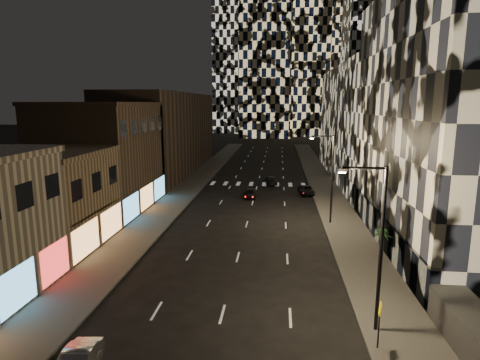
% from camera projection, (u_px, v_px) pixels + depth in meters
% --- Properties ---
extents(sidewalk_left, '(4.00, 120.00, 0.15)m').
position_uv_depth(sidewalk_left, '(194.00, 182.00, 62.77)').
color(sidewalk_left, '#47443F').
rests_on(sidewalk_left, ground).
extents(sidewalk_right, '(4.00, 120.00, 0.15)m').
position_uv_depth(sidewalk_right, '(323.00, 185.00, 60.87)').
color(sidewalk_right, '#47443F').
rests_on(sidewalk_right, ground).
extents(curb_left, '(0.20, 120.00, 0.15)m').
position_uv_depth(curb_left, '(207.00, 183.00, 62.57)').
color(curb_left, '#4C4C47').
rests_on(curb_left, ground).
extents(curb_right, '(0.20, 120.00, 0.15)m').
position_uv_depth(curb_right, '(309.00, 185.00, 61.07)').
color(curb_right, '#4C4C47').
rests_on(curb_right, ground).
extents(retail_tan, '(10.00, 10.00, 8.00)m').
position_uv_depth(retail_tan, '(42.00, 201.00, 34.35)').
color(retail_tan, '#766146').
rests_on(retail_tan, ground).
extents(retail_brown, '(10.00, 15.00, 12.00)m').
position_uv_depth(retail_brown, '(103.00, 159.00, 46.19)').
color(retail_brown, '#493929').
rests_on(retail_brown, ground).
extents(retail_filler_left, '(10.00, 40.00, 14.00)m').
position_uv_depth(retail_filler_left, '(166.00, 133.00, 71.90)').
color(retail_filler_left, '#493929').
rests_on(retail_filler_left, ground).
extents(midrise_base, '(0.60, 25.00, 3.00)m').
position_uv_depth(midrise_base, '(381.00, 227.00, 35.46)').
color(midrise_base, '#383838').
rests_on(midrise_base, ground).
extents(plinth_right, '(2.00, 8.00, 2.00)m').
position_uv_depth(plinth_right, '(480.00, 341.00, 19.36)').
color(plinth_right, '#383838').
rests_on(plinth_right, ground).
extents(midrise_filler_right, '(16.00, 40.00, 18.00)m').
position_uv_depth(midrise_filler_right, '(383.00, 124.00, 65.07)').
color(midrise_filler_right, '#232326').
rests_on(midrise_filler_right, ground).
extents(tower_center_low, '(18.00, 18.00, 95.00)m').
position_uv_depth(tower_center_low, '(267.00, 1.00, 141.02)').
color(tower_center_low, black).
rests_on(tower_center_low, ground).
extents(streetlight_near, '(2.55, 0.25, 9.00)m').
position_uv_depth(streetlight_near, '(377.00, 238.00, 20.94)').
color(streetlight_near, black).
rests_on(streetlight_near, sidewalk_right).
extents(streetlight_far, '(2.55, 0.25, 9.00)m').
position_uv_depth(streetlight_far, '(330.00, 173.00, 40.48)').
color(streetlight_far, black).
rests_on(streetlight_far, sidewalk_right).
extents(car_dark_midlane, '(1.50, 3.68, 1.25)m').
position_uv_depth(car_dark_midlane, '(250.00, 193.00, 52.66)').
color(car_dark_midlane, black).
rests_on(car_dark_midlane, ground).
extents(car_dark_oncoming, '(2.16, 4.38, 1.22)m').
position_uv_depth(car_dark_oncoming, '(271.00, 180.00, 61.68)').
color(car_dark_oncoming, black).
rests_on(car_dark_oncoming, ground).
extents(car_dark_rightlane, '(2.19, 4.28, 1.16)m').
position_uv_depth(car_dark_rightlane, '(306.00, 190.00, 54.75)').
color(car_dark_rightlane, black).
rests_on(car_dark_rightlane, ground).
extents(ped_sign, '(0.36, 0.80, 2.54)m').
position_uv_depth(ped_sign, '(380.00, 316.00, 19.90)').
color(ped_sign, black).
rests_on(ped_sign, sidewalk_right).
extents(palm_tree, '(1.68, 1.64, 3.29)m').
position_uv_depth(palm_tree, '(382.00, 237.00, 28.75)').
color(palm_tree, '#47331E').
rests_on(palm_tree, sidewalk_right).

